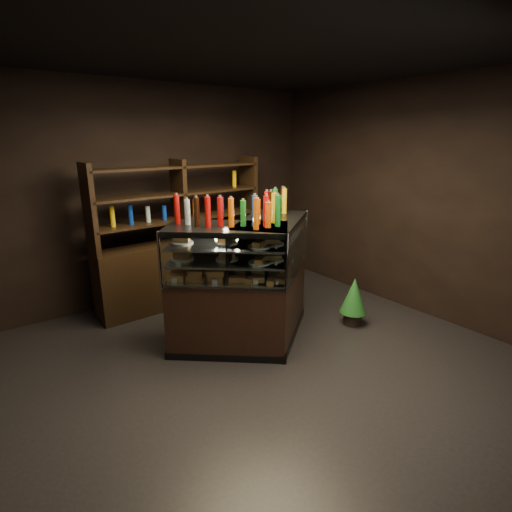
# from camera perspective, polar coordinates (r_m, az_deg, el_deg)

# --- Properties ---
(ground) EXTENTS (5.00, 5.00, 0.00)m
(ground) POSITION_cam_1_polar(r_m,az_deg,el_deg) (4.32, 1.35, -15.20)
(ground) COLOR black
(ground) RESTS_ON ground
(room_shell) EXTENTS (5.02, 5.02, 3.01)m
(room_shell) POSITION_cam_1_polar(r_m,az_deg,el_deg) (3.68, 1.55, 11.39)
(room_shell) COLOR black
(room_shell) RESTS_ON ground
(display_case) EXTENTS (1.98, 1.33, 1.41)m
(display_case) POSITION_cam_1_polar(r_m,az_deg,el_deg) (4.57, -0.90, -6.64)
(display_case) COLOR black
(display_case) RESTS_ON ground
(food_display) EXTENTS (1.63, 0.89, 0.44)m
(food_display) POSITION_cam_1_polar(r_m,az_deg,el_deg) (4.37, -0.88, 0.25)
(food_display) COLOR #B27E40
(food_display) RESTS_ON display_case
(bottles_top) EXTENTS (1.45, 0.74, 0.30)m
(bottles_top) POSITION_cam_1_polar(r_m,az_deg,el_deg) (4.26, -0.98, 6.68)
(bottles_top) COLOR #147223
(bottles_top) RESTS_ON display_case
(potted_conifer) EXTENTS (0.33, 0.33, 0.70)m
(potted_conifer) POSITION_cam_1_polar(r_m,az_deg,el_deg) (5.12, 13.83, -5.39)
(potted_conifer) COLOR black
(potted_conifer) RESTS_ON ground
(back_shelving) EXTENTS (2.43, 0.49, 2.00)m
(back_shelving) POSITION_cam_1_polar(r_m,az_deg,el_deg) (5.72, -10.45, -0.59)
(back_shelving) COLOR black
(back_shelving) RESTS_ON ground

